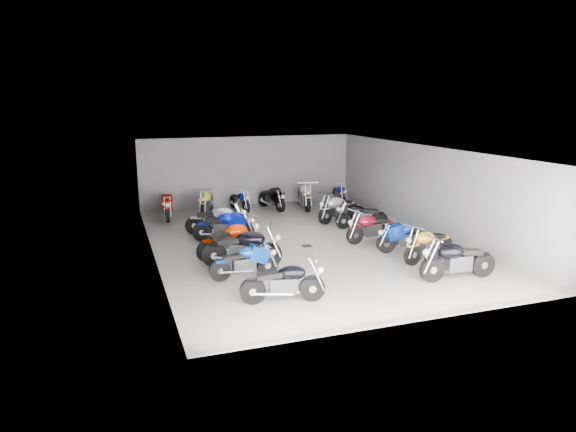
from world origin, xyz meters
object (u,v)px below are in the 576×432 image
motorcycle_right_d (371,227)px  motorcycle_back_f (340,194)px  motorcycle_right_b (428,244)px  motorcycle_back_e (304,196)px  motorcycle_right_e (361,216)px  motorcycle_back_a (167,205)px  motorcycle_back_d (272,198)px  drain_grate (307,246)px  motorcycle_left_e (225,226)px  motorcycle_right_a (457,260)px  motorcycle_right_f (338,208)px  motorcycle_right_c (406,237)px  motorcycle_back_b (207,202)px  motorcycle_back_c (240,201)px  motorcycle_left_a (284,283)px  motorcycle_left_f (217,220)px  motorcycle_left_c (243,248)px  motorcycle_left_d (230,240)px  motorcycle_left_b (245,262)px

motorcycle_right_d → motorcycle_back_f: motorcycle_right_d is taller
motorcycle_right_b → motorcycle_back_e: motorcycle_back_e is taller
motorcycle_right_b → motorcycle_right_e: (-0.05, 4.36, -0.03)m
motorcycle_back_a → motorcycle_back_d: bearing=-170.5°
drain_grate → motorcycle_left_e: motorcycle_left_e is taller
motorcycle_right_a → motorcycle_right_b: size_ratio=1.09×
motorcycle_right_e → motorcycle_right_f: (-0.34, 1.37, 0.06)m
motorcycle_right_c → motorcycle_back_b: (-5.04, 7.90, 0.04)m
motorcycle_back_c → motorcycle_back_f: size_ratio=0.90×
motorcycle_right_c → motorcycle_back_c: 8.75m
motorcycle_right_d → motorcycle_back_a: 8.72m
motorcycle_right_c → motorcycle_right_e: same height
motorcycle_left_a → motorcycle_back_f: size_ratio=1.00×
motorcycle_left_e → motorcycle_back_c: motorcycle_left_e is taller
motorcycle_left_f → motorcycle_back_b: size_ratio=1.04×
motorcycle_right_e → motorcycle_back_d: bearing=40.2°
motorcycle_left_c → motorcycle_back_e: size_ratio=0.97×
motorcycle_left_c → motorcycle_back_d: motorcycle_left_c is taller
motorcycle_left_d → motorcycle_right_c: motorcycle_left_d is taller
motorcycle_right_c → motorcycle_back_d: 8.09m
motorcycle_back_a → motorcycle_back_c: 3.25m
motorcycle_left_f → motorcycle_back_d: bearing=158.3°
motorcycle_left_e → motorcycle_back_f: motorcycle_left_e is taller
motorcycle_back_a → motorcycle_back_f: 7.97m
motorcycle_back_b → motorcycle_back_d: size_ratio=0.99×
motorcycle_right_b → motorcycle_back_d: 9.13m
motorcycle_right_c → motorcycle_left_b: bearing=106.9°
motorcycle_left_b → motorcycle_right_e: bearing=124.3°
motorcycle_right_f → motorcycle_back_e: bearing=-17.5°
motorcycle_right_f → motorcycle_right_b: bearing=159.5°
motorcycle_left_d → motorcycle_back_a: (-1.25, 6.18, -0.00)m
motorcycle_back_b → motorcycle_back_c: motorcycle_back_b is taller
motorcycle_left_c → motorcycle_back_a: size_ratio=1.01×
motorcycle_left_b → motorcycle_right_a: (5.48, -2.03, 0.08)m
motorcycle_left_a → motorcycle_left_b: motorcycle_left_a is taller
motorcycle_right_f → drain_grate: bearing=115.3°
motorcycle_right_f → motorcycle_back_c: bearing=20.3°
motorcycle_right_a → motorcycle_left_b: bearing=73.5°
motorcycle_left_c → motorcycle_right_c: motorcycle_left_c is taller
motorcycle_left_f → motorcycle_right_b: (5.48, -5.23, -0.03)m
motorcycle_left_f → motorcycle_right_c: motorcycle_left_f is taller
drain_grate → motorcycle_back_f: bearing=56.3°
motorcycle_left_a → motorcycle_left_b: 2.06m
motorcycle_left_c → motorcycle_right_a: bearing=77.4°
motorcycle_left_f → motorcycle_right_a: (5.25, -6.92, 0.00)m
motorcycle_left_e → motorcycle_right_f: (5.00, 1.45, 0.02)m
motorcycle_right_a → motorcycle_right_f: 7.42m
drain_grate → motorcycle_back_f: size_ratio=0.15×
motorcycle_right_c → motorcycle_back_f: size_ratio=0.97×
motorcycle_left_f → motorcycle_right_c: 6.80m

